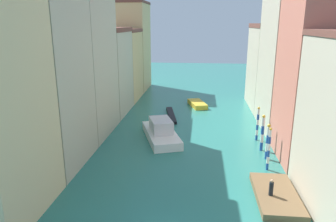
{
  "coord_description": "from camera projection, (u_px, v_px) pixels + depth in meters",
  "views": [
    {
      "loc": [
        1.67,
        -17.79,
        14.46
      ],
      "look_at": [
        -3.21,
        28.3,
        1.5
      ],
      "focal_mm": 33.66,
      "sensor_mm": 36.0,
      "label": 1
    }
  ],
  "objects": [
    {
      "name": "building_right_3",
      "position": [
        273.0,
        66.0,
        54.6
      ],
      "size": [
        7.67,
        12.03,
        14.44
      ],
      "color": "#BCB299",
      "rests_on": "ground"
    },
    {
      "name": "building_right_1",
      "position": [
        322.0,
        73.0,
        32.47
      ],
      "size": [
        7.67,
        9.27,
        19.04
      ],
      "color": "#C6705B",
      "rests_on": "ground"
    },
    {
      "name": "building_left_2",
      "position": [
        79.0,
        64.0,
        40.79
      ],
      "size": [
        7.67,
        10.5,
        18.58
      ],
      "color": "#BCB299",
      "rests_on": "ground"
    },
    {
      "name": "person_on_dock",
      "position": [
        271.0,
        188.0,
        26.13
      ],
      "size": [
        0.36,
        0.36,
        1.44
      ],
      "color": "black",
      "rests_on": "waterfront_dock"
    },
    {
      "name": "vaporetto_white",
      "position": [
        161.0,
        132.0,
        40.58
      ],
      "size": [
        6.32,
        9.97,
        2.63
      ],
      "color": "white",
      "rests_on": "ground"
    },
    {
      "name": "waterfront_dock",
      "position": [
        276.0,
        195.0,
        26.88
      ],
      "size": [
        3.45,
        7.02,
        0.59
      ],
      "color": "brown",
      "rests_on": "ground"
    },
    {
      "name": "building_left_1",
      "position": [
        41.0,
        72.0,
        31.22
      ],
      "size": [
        7.67,
        9.4,
        19.48
      ],
      "color": "#BCB299",
      "rests_on": "ground"
    },
    {
      "name": "building_left_3",
      "position": [
        104.0,
        71.0,
        51.31
      ],
      "size": [
        7.67,
        10.1,
        13.83
      ],
      "color": "#BCB299",
      "rests_on": "ground"
    },
    {
      "name": "building_left_5",
      "position": [
        131.0,
        46.0,
        69.9
      ],
      "size": [
        7.67,
        10.21,
        19.0
      ],
      "color": "#DBB77A",
      "rests_on": "ground"
    },
    {
      "name": "ground_plane",
      "position": [
        188.0,
        129.0,
        44.56
      ],
      "size": [
        154.0,
        154.0,
        0.0
      ],
      "primitive_type": "plane",
      "color": "#28756B"
    },
    {
      "name": "mooring_pole_3",
      "position": [
        258.0,
        123.0,
        39.74
      ],
      "size": [
        0.31,
        0.31,
        4.4
      ],
      "color": "#1E479E",
      "rests_on": "ground"
    },
    {
      "name": "mooring_pole_0",
      "position": [
        269.0,
        149.0,
        31.58
      ],
      "size": [
        0.29,
        0.29,
        4.54
      ],
      "color": "#1E479E",
      "rests_on": "ground"
    },
    {
      "name": "mooring_pole_2",
      "position": [
        262.0,
        132.0,
        36.52
      ],
      "size": [
        0.37,
        0.37,
        4.35
      ],
      "color": "#1E479E",
      "rests_on": "ground"
    },
    {
      "name": "motorboat_0",
      "position": [
        197.0,
        104.0,
        56.71
      ],
      "size": [
        3.78,
        5.98,
        0.81
      ],
      "color": "gold",
      "rests_on": "ground"
    },
    {
      "name": "gondola_black",
      "position": [
        171.0,
        115.0,
        50.57
      ],
      "size": [
        2.51,
        8.58,
        0.43
      ],
      "color": "black",
      "rests_on": "ground"
    },
    {
      "name": "building_left_4",
      "position": [
        119.0,
        65.0,
        60.83
      ],
      "size": [
        7.67,
        9.87,
        13.44
      ],
      "color": "#DBB77A",
      "rests_on": "ground"
    },
    {
      "name": "mooring_pole_1",
      "position": [
        268.0,
        141.0,
        34.18
      ],
      "size": [
        0.38,
        0.38,
        4.05
      ],
      "color": "#1E479E",
      "rests_on": "ground"
    },
    {
      "name": "building_right_2",
      "position": [
        295.0,
        51.0,
        42.35
      ],
      "size": [
        7.67,
        11.69,
        21.67
      ],
      "color": "#BCB299",
      "rests_on": "ground"
    }
  ]
}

